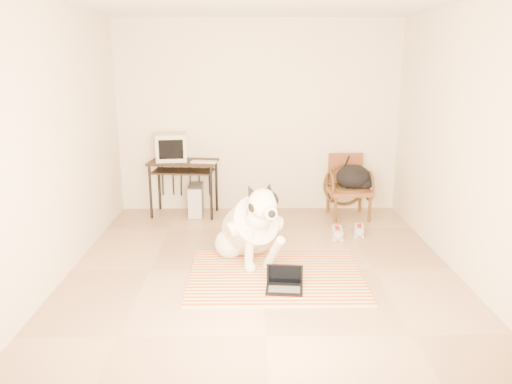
{
  "coord_description": "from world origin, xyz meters",
  "views": [
    {
      "loc": [
        -0.12,
        -4.86,
        2.12
      ],
      "look_at": [
        -0.06,
        0.08,
        0.82
      ],
      "focal_mm": 35.0,
      "sensor_mm": 36.0,
      "label": 1
    }
  ],
  "objects_px": {
    "laptop": "(284,283)",
    "computer_desk": "(183,169)",
    "rattan_chair": "(348,186)",
    "backpack": "(355,178)",
    "dog": "(250,228)",
    "crt_monitor": "(171,147)",
    "pc_tower": "(196,200)"
  },
  "relations": [
    {
      "from": "crt_monitor",
      "to": "pc_tower",
      "type": "xyz_separation_m",
      "value": [
        0.33,
        -0.09,
        -0.74
      ]
    },
    {
      "from": "pc_tower",
      "to": "backpack",
      "type": "bearing_deg",
      "value": -3.37
    },
    {
      "from": "dog",
      "to": "backpack",
      "type": "height_order",
      "value": "dog"
    },
    {
      "from": "pc_tower",
      "to": "backpack",
      "type": "distance_m",
      "value": 2.24
    },
    {
      "from": "dog",
      "to": "computer_desk",
      "type": "bearing_deg",
      "value": 117.92
    },
    {
      "from": "pc_tower",
      "to": "backpack",
      "type": "relative_size",
      "value": 0.92
    },
    {
      "from": "computer_desk",
      "to": "pc_tower",
      "type": "bearing_deg",
      "value": -5.81
    },
    {
      "from": "laptop",
      "to": "computer_desk",
      "type": "height_order",
      "value": "computer_desk"
    },
    {
      "from": "laptop",
      "to": "backpack",
      "type": "height_order",
      "value": "backpack"
    },
    {
      "from": "crt_monitor",
      "to": "rattan_chair",
      "type": "xyz_separation_m",
      "value": [
        2.46,
        -0.16,
        -0.53
      ]
    },
    {
      "from": "backpack",
      "to": "laptop",
      "type": "bearing_deg",
      "value": -115.88
    },
    {
      "from": "laptop",
      "to": "rattan_chair",
      "type": "bearing_deg",
      "value": 66.25
    },
    {
      "from": "pc_tower",
      "to": "crt_monitor",
      "type": "bearing_deg",
      "value": 164.61
    },
    {
      "from": "computer_desk",
      "to": "backpack",
      "type": "height_order",
      "value": "computer_desk"
    },
    {
      "from": "dog",
      "to": "laptop",
      "type": "bearing_deg",
      "value": -65.58
    },
    {
      "from": "dog",
      "to": "computer_desk",
      "type": "height_order",
      "value": "dog"
    },
    {
      "from": "rattan_chair",
      "to": "backpack",
      "type": "relative_size",
      "value": 1.68
    },
    {
      "from": "computer_desk",
      "to": "rattan_chair",
      "type": "distance_m",
      "value": 2.31
    },
    {
      "from": "dog",
      "to": "laptop",
      "type": "relative_size",
      "value": 3.21
    },
    {
      "from": "laptop",
      "to": "computer_desk",
      "type": "relative_size",
      "value": 0.38
    },
    {
      "from": "laptop",
      "to": "backpack",
      "type": "distance_m",
      "value": 2.62
    },
    {
      "from": "dog",
      "to": "backpack",
      "type": "xyz_separation_m",
      "value": [
        1.45,
        1.6,
        0.17
      ]
    },
    {
      "from": "crt_monitor",
      "to": "rattan_chair",
      "type": "height_order",
      "value": "crt_monitor"
    },
    {
      "from": "crt_monitor",
      "to": "backpack",
      "type": "bearing_deg",
      "value": -4.96
    },
    {
      "from": "crt_monitor",
      "to": "rattan_chair",
      "type": "distance_m",
      "value": 2.52
    },
    {
      "from": "crt_monitor",
      "to": "backpack",
      "type": "distance_m",
      "value": 2.58
    },
    {
      "from": "pc_tower",
      "to": "rattan_chair",
      "type": "height_order",
      "value": "rattan_chair"
    },
    {
      "from": "computer_desk",
      "to": "crt_monitor",
      "type": "bearing_deg",
      "value": 156.18
    },
    {
      "from": "laptop",
      "to": "dog",
      "type": "bearing_deg",
      "value": 114.42
    },
    {
      "from": "pc_tower",
      "to": "rattan_chair",
      "type": "relative_size",
      "value": 0.55
    },
    {
      "from": "crt_monitor",
      "to": "backpack",
      "type": "xyz_separation_m",
      "value": [
        2.54,
        -0.22,
        -0.4
      ]
    },
    {
      "from": "computer_desk",
      "to": "backpack",
      "type": "distance_m",
      "value": 2.38
    }
  ]
}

